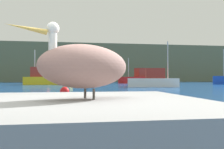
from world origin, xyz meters
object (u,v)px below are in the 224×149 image
object	(u,v)px
pelican	(85,66)
fishing_boat_yellow	(46,79)
mooring_buoy	(65,91)
fishing_boat_red	(140,78)
fishing_boat_white	(153,80)

from	to	relation	value
pelican	fishing_boat_yellow	distance (m)	34.21
fishing_boat_yellow	pelican	bearing A→B (deg)	106.65
pelican	fishing_boat_yellow	xyz separation A→B (m)	(-4.20, 33.95, -0.26)
mooring_buoy	fishing_boat_red	bearing A→B (deg)	66.56
fishing_boat_yellow	fishing_boat_white	size ratio (longest dim) A/B	1.21
pelican	mooring_buoy	size ratio (longest dim) A/B	2.75
fishing_boat_yellow	mooring_buoy	bearing A→B (deg)	108.45
fishing_boat_white	fishing_boat_yellow	bearing A→B (deg)	155.39
fishing_boat_yellow	fishing_boat_red	distance (m)	18.43
fishing_boat_white	mooring_buoy	bearing A→B (deg)	-113.44
fishing_boat_red	mooring_buoy	xyz separation A→B (m)	(-13.22, -30.49, -0.77)
fishing_boat_red	mooring_buoy	bearing A→B (deg)	50.64
pelican	fishing_boat_white	xyz separation A→B (m)	(8.88, 23.24, -0.38)
fishing_boat_white	fishing_boat_red	distance (m)	18.73
fishing_boat_red	mooring_buoy	world-z (taller)	fishing_boat_red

